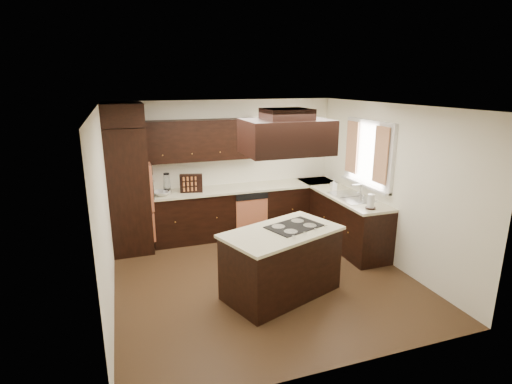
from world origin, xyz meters
TOP-DOWN VIEW (x-y plane):
  - floor at (0.00, 0.00)m, footprint 4.20×4.20m
  - ceiling at (0.00, 0.00)m, footprint 4.20×4.20m
  - wall_back at (0.00, 2.11)m, footprint 4.20×0.02m
  - wall_front at (0.00, -2.11)m, footprint 4.20×0.02m
  - wall_left at (-2.11, 0.00)m, footprint 0.02×4.20m
  - wall_right at (2.11, 0.00)m, footprint 0.02×4.20m
  - oven_column at (-1.78, 1.71)m, footprint 0.65×0.75m
  - wall_oven_face at (-1.43, 1.71)m, footprint 0.05×0.62m
  - base_cabinets_back at (0.03, 1.80)m, footprint 2.93×0.60m
  - base_cabinets_right at (1.80, 0.90)m, footprint 0.60×2.40m
  - countertop_back at (0.03, 1.79)m, footprint 2.93×0.63m
  - countertop_right at (1.79, 0.90)m, footprint 0.63×2.40m
  - upper_cabinets at (-0.43, 1.93)m, footprint 2.00×0.34m
  - dishwasher_front at (0.33, 1.50)m, footprint 0.60×0.05m
  - window_frame at (2.07, 0.55)m, footprint 0.06×1.32m
  - window_pane at (2.10, 0.55)m, footprint 0.00×1.20m
  - curtain_left at (2.01, 0.13)m, footprint 0.02×0.34m
  - curtain_right at (2.01, 0.97)m, footprint 0.02×0.34m
  - sink_rim at (1.80, 0.55)m, footprint 0.52×0.84m
  - island at (0.07, -0.53)m, footprint 1.70×1.29m
  - island_top at (0.07, -0.53)m, footprint 1.77×1.36m
  - cooktop at (0.29, -0.45)m, footprint 0.83×0.69m
  - range_hood at (0.10, -0.55)m, footprint 1.05×0.72m
  - hood_duct at (0.10, -0.55)m, footprint 0.55×0.50m
  - blender_base at (-1.14, 1.72)m, footprint 0.15×0.15m
  - blender_pitcher at (-1.14, 1.72)m, footprint 0.13×0.13m
  - spice_rack at (-0.72, 1.74)m, footprint 0.40×0.18m
  - mixing_bowl at (-1.23, 1.71)m, footprint 0.37×0.37m
  - soap_bottle at (1.75, 1.07)m, footprint 0.09×0.09m
  - paper_towel at (1.72, -0.11)m, footprint 0.12×0.12m

SIDE VIEW (x-z plane):
  - floor at x=0.00m, z-range -0.02..0.00m
  - dishwasher_front at x=0.33m, z-range 0.04..0.76m
  - base_cabinets_back at x=0.03m, z-range 0.00..0.88m
  - base_cabinets_right at x=1.80m, z-range 0.00..0.88m
  - island at x=0.07m, z-range 0.00..0.88m
  - countertop_back at x=0.03m, z-range 0.88..0.92m
  - countertop_right at x=1.79m, z-range 0.88..0.92m
  - island_top at x=0.07m, z-range 0.88..0.92m
  - sink_rim at x=1.80m, z-range 0.92..0.93m
  - cooktop at x=0.29m, z-range 0.92..0.93m
  - mixing_bowl at x=-1.23m, z-range 0.92..0.99m
  - blender_base at x=-1.14m, z-range 0.92..1.02m
  - soap_bottle at x=1.75m, z-range 0.92..1.12m
  - paper_towel at x=1.72m, z-range 0.92..1.15m
  - oven_column at x=-1.78m, z-range 0.00..2.12m
  - spice_rack at x=-0.72m, z-range 0.92..1.25m
  - wall_oven_face at x=-1.43m, z-range 0.73..1.51m
  - blender_pitcher at x=-1.14m, z-range 1.02..1.28m
  - wall_back at x=0.00m, z-range 0.00..2.50m
  - wall_front at x=0.00m, z-range 0.00..2.50m
  - wall_left at x=-2.11m, z-range 0.00..2.50m
  - wall_right at x=2.11m, z-range 0.00..2.50m
  - window_frame at x=2.07m, z-range 1.09..2.21m
  - window_pane at x=2.10m, z-range 1.15..2.15m
  - curtain_left at x=2.01m, z-range 1.25..2.15m
  - curtain_right at x=2.01m, z-range 1.25..2.15m
  - upper_cabinets at x=-0.43m, z-range 1.45..2.17m
  - range_hood at x=0.10m, z-range 1.95..2.37m
  - hood_duct at x=0.10m, z-range 2.37..2.50m
  - ceiling at x=0.00m, z-range 2.50..2.52m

